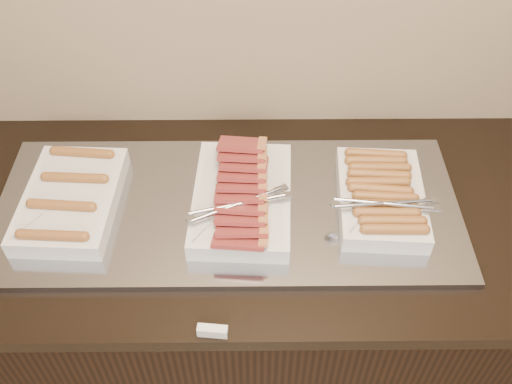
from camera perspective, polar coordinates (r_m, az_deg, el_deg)
counter at (r=1.86m, az=-1.83°, el=-10.98°), size 2.06×0.76×0.90m
warming_tray at (r=1.49m, az=-2.82°, el=-1.59°), size 1.20×0.50×0.02m
dish_left at (r=1.53m, az=-18.02°, el=-0.66°), size 0.25×0.36×0.07m
dish_center at (r=1.45m, az=-1.44°, el=-0.52°), size 0.28×0.40×0.10m
dish_right at (r=1.49m, az=12.43°, el=-0.44°), size 0.26×0.33×0.08m
label_holder at (r=1.28m, az=-4.37°, el=-13.69°), size 0.07×0.03×0.03m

